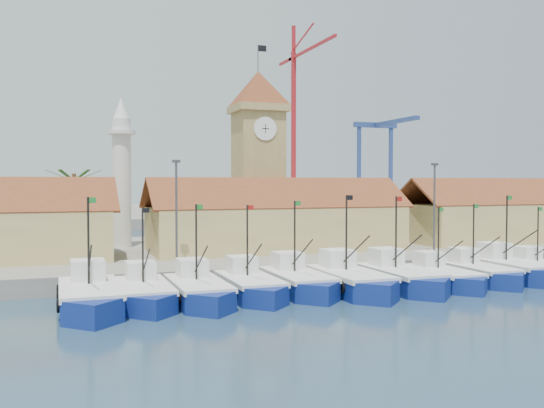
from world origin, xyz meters
name	(u,v)px	position (x,y,z in m)	size (l,w,h in m)	color
ground	(368,298)	(0.00, 0.00, 0.00)	(400.00, 400.00, 0.00)	#1D3C4D
quay	(264,253)	(0.00, 24.00, 0.75)	(140.00, 32.00, 1.50)	gray
terminal	(151,213)	(0.00, 110.00, 1.00)	(240.00, 80.00, 2.00)	gray
boat_0	(90,299)	(-19.68, 1.97, 0.83)	(3.88, 10.62, 8.03)	navy
boat_1	(145,295)	(-15.98, 2.68, 0.74)	(3.47, 9.51, 7.20)	navy
boat_2	(199,293)	(-12.23, 2.22, 0.77)	(3.58, 9.81, 7.42)	navy
boat_3	(251,288)	(-8.14, 3.00, 0.75)	(3.52, 9.63, 7.29)	navy
boat_4	(299,284)	(-4.13, 3.36, 0.78)	(3.65, 10.00, 7.56)	navy
boat_5	(352,283)	(-0.23, 2.12, 0.83)	(3.88, 10.63, 8.04)	navy
boat_6	(402,280)	(4.26, 2.17, 0.82)	(3.81, 10.43, 7.89)	navy
boat_7	(444,278)	(8.19, 2.09, 0.71)	(3.33, 9.11, 6.89)	navy
boat_8	(480,274)	(12.29, 2.85, 0.73)	(3.43, 9.39, 7.11)	navy
boat_9	(514,271)	(16.15, 3.14, 0.81)	(3.79, 10.38, 7.86)	navy
boat_10	(544,270)	(19.58, 3.19, 0.69)	(3.24, 8.87, 6.71)	navy
hall_center	(276,226)	(0.00, 20.00, 3.99)	(27.04, 10.13, 7.61)	#CCBB70
hall_right	(521,220)	(32.00, 20.00, 3.99)	(31.20, 10.13, 7.61)	#CCBB70
clock_tower	(258,153)	(0.00, 26.00, 11.96)	(5.80, 5.80, 22.70)	tan
minaret	(122,172)	(-15.00, 28.00, 9.73)	(3.00, 3.00, 16.30)	silver
palm_tree	(74,205)	(-20.00, 26.00, 6.25)	(5.60, 5.03, 8.39)	brown
lamp_posts	(310,205)	(0.50, 12.00, 6.48)	(80.70, 0.25, 9.03)	#3F3F44
crane_red_right	(296,106)	(35.57, 103.41, 27.93)	(1.00, 34.78, 46.43)	#AD1A20
gantry	(381,140)	(62.00, 106.65, 20.04)	(13.00, 22.00, 23.20)	navy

